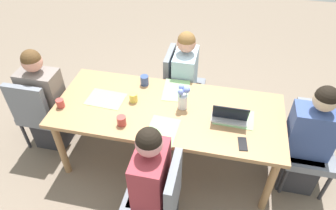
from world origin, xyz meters
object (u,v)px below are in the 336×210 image
at_px(chair_far_left_far, 179,83).
at_px(flower_vase, 183,97).
at_px(coffee_mug_near_left, 60,103).
at_px(chair_head_right_right_near, 311,142).
at_px(coffee_mug_centre_right, 145,80).
at_px(person_head_left_left_near, 47,105).
at_px(laptop_head_right_right_near, 230,115).
at_px(person_near_left_mid, 152,188).
at_px(person_head_right_right_near, 306,144).
at_px(coffee_mug_centre_left, 133,97).
at_px(phone_black, 243,144).
at_px(chair_head_left_left_near, 39,110).
at_px(chair_near_left_mid, 159,198).
at_px(dining_table, 168,115).
at_px(person_far_left_far, 185,85).
at_px(coffee_mug_near_right, 122,121).

xyz_separation_m(chair_far_left_far, flower_vase, (0.16, -0.70, 0.37)).
distance_m(chair_far_left_far, coffee_mug_near_left, 1.38).
relative_size(chair_head_right_right_near, coffee_mug_centre_right, 8.76).
relative_size(person_head_left_left_near, coffee_mug_near_left, 14.43).
bearing_deg(flower_vase, laptop_head_right_right_near, -8.35).
height_order(person_near_left_mid, person_head_right_right_near, same).
relative_size(coffee_mug_centre_left, phone_black, 0.60).
relative_size(chair_head_left_left_near, chair_near_left_mid, 1.00).
distance_m(dining_table, chair_head_left_left_near, 1.41).
height_order(dining_table, coffee_mug_centre_left, coffee_mug_centre_left).
relative_size(chair_far_left_far, flower_vase, 3.56).
height_order(chair_far_left_far, person_far_left_far, person_far_left_far).
bearing_deg(dining_table, phone_black, -23.18).
bearing_deg(person_head_right_right_near, flower_vase, 178.61).
bearing_deg(coffee_mug_centre_left, chair_head_left_left_near, -175.12).
xyz_separation_m(person_head_left_left_near, chair_far_left_far, (1.31, 0.72, -0.03)).
height_order(chair_near_left_mid, chair_far_left_far, same).
height_order(chair_head_left_left_near, coffee_mug_near_right, chair_head_left_left_near).
bearing_deg(chair_head_right_right_near, laptop_head_right_right_near, -172.02).
bearing_deg(coffee_mug_near_right, person_near_left_mid, -49.43).
bearing_deg(chair_head_left_left_near, coffee_mug_near_left, -19.28).
bearing_deg(chair_head_right_right_near, person_head_left_left_near, -178.55).
height_order(chair_head_left_left_near, coffee_mug_near_left, chair_head_left_left_near).
distance_m(person_near_left_mid, chair_far_left_far, 1.49).
height_order(dining_table, chair_near_left_mid, chair_near_left_mid).
bearing_deg(chair_far_left_far, coffee_mug_near_right, -107.66).
xyz_separation_m(chair_head_right_right_near, coffee_mug_centre_right, (-1.69, 0.23, 0.30)).
bearing_deg(flower_vase, person_head_left_left_near, -179.12).
bearing_deg(flower_vase, person_near_left_mid, -97.80).
distance_m(person_head_right_right_near, coffee_mug_centre_right, 1.68).
bearing_deg(coffee_mug_near_left, person_far_left_far, 39.77).
xyz_separation_m(person_near_left_mid, phone_black, (0.68, 0.43, 0.22)).
xyz_separation_m(laptop_head_right_right_near, coffee_mug_centre_right, (-0.89, 0.34, 0.01)).
bearing_deg(person_head_right_right_near, person_near_left_mid, -149.40).
bearing_deg(coffee_mug_centre_left, person_head_left_left_near, -179.15).
xyz_separation_m(laptop_head_right_right_near, coffee_mug_near_left, (-1.58, -0.17, -0.00)).
distance_m(person_head_right_right_near, coffee_mug_near_right, 1.72).
bearing_deg(person_head_right_right_near, dining_table, -178.98).
height_order(chair_far_left_far, coffee_mug_centre_left, chair_far_left_far).
relative_size(person_near_left_mid, chair_far_left_far, 1.33).
relative_size(chair_head_left_left_near, chair_far_left_far, 1.00).
height_order(person_far_left_far, coffee_mug_near_right, person_far_left_far).
xyz_separation_m(person_far_left_far, phone_black, (0.66, -1.00, 0.22)).
bearing_deg(person_head_left_left_near, flower_vase, 0.88).
bearing_deg(phone_black, coffee_mug_near_right, 82.19).
bearing_deg(dining_table, coffee_mug_centre_right, 134.35).
distance_m(person_far_left_far, coffee_mug_near_right, 1.10).
bearing_deg(chair_head_left_left_near, chair_near_left_mid, -26.67).
height_order(chair_head_left_left_near, chair_head_right_right_near, same).
bearing_deg(person_far_left_far, coffee_mug_near_right, -112.48).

